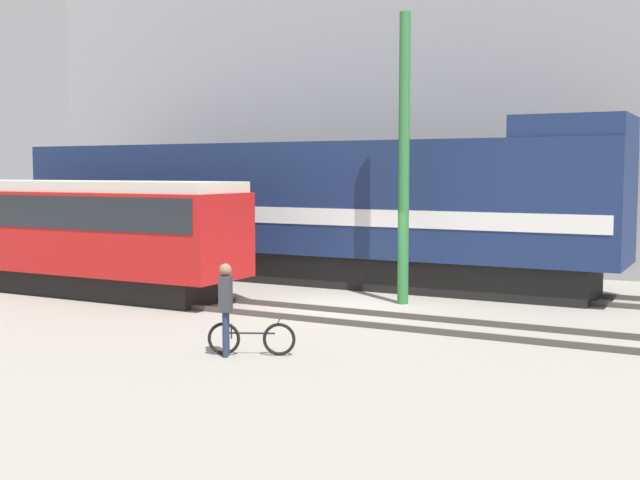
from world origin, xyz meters
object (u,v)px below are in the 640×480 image
bicycle (251,339)px  person (226,300)px  utility_pole_left (404,160)px  streetcar (68,229)px  freight_locomotive (299,209)px

bicycle → person: person is taller
utility_pole_left → streetcar: bearing=-163.8°
freight_locomotive → bicycle: freight_locomotive is taller
bicycle → freight_locomotive: bearing=114.7°
streetcar → utility_pole_left: size_ratio=1.48×
freight_locomotive → bicycle: (4.51, -9.80, -2.03)m
streetcar → person: bearing=-27.6°
bicycle → utility_pole_left: utility_pole_left is taller
utility_pole_left → bicycle: bearing=-92.3°
utility_pole_left → freight_locomotive: bearing=150.1°
person → streetcar: bearing=152.4°
freight_locomotive → streetcar: bearing=-130.2°
freight_locomotive → person: bearing=-67.8°
person → utility_pole_left: 7.89m
freight_locomotive → bicycle: size_ratio=12.95×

